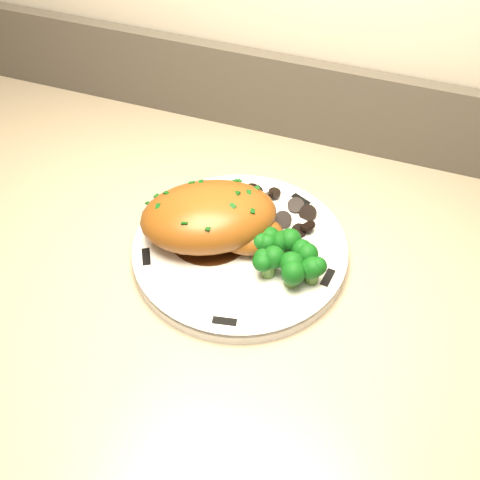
% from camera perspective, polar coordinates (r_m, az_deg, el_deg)
% --- Properties ---
extents(plate, '(0.31, 0.31, 0.02)m').
position_cam_1_polar(plate, '(0.71, -0.00, -1.02)').
color(plate, white).
rests_on(plate, counter).
extents(rim_accent_0, '(0.03, 0.02, 0.00)m').
position_cam_1_polar(rim_accent_0, '(0.76, 5.80, 3.80)').
color(rim_accent_0, black).
rests_on(rim_accent_0, plate).
extents(rim_accent_1, '(0.02, 0.03, 0.00)m').
position_cam_1_polar(rim_accent_1, '(0.77, -3.76, 4.78)').
color(rim_accent_1, black).
rests_on(rim_accent_1, plate).
extents(rim_accent_2, '(0.02, 0.03, 0.00)m').
position_cam_1_polar(rim_accent_2, '(0.70, -8.89, -1.60)').
color(rim_accent_2, black).
rests_on(rim_accent_2, plate).
extents(rim_accent_3, '(0.03, 0.01, 0.00)m').
position_cam_1_polar(rim_accent_3, '(0.63, -1.48, -7.73)').
color(rim_accent_3, black).
rests_on(rim_accent_3, plate).
extents(rim_accent_4, '(0.01, 0.03, 0.00)m').
position_cam_1_polar(rim_accent_4, '(0.68, 8.32, -3.56)').
color(rim_accent_4, black).
rests_on(rim_accent_4, plate).
extents(gravy_pool, '(0.10, 0.10, 0.00)m').
position_cam_1_polar(gravy_pool, '(0.71, -2.88, 0.49)').
color(gravy_pool, '#391B0A').
rests_on(gravy_pool, plate).
extents(chicken_breast, '(0.19, 0.17, 0.06)m').
position_cam_1_polar(chicken_breast, '(0.69, -2.50, 2.04)').
color(chicken_breast, brown).
rests_on(chicken_breast, plate).
extents(mushroom_pile, '(0.09, 0.07, 0.02)m').
position_cam_1_polar(mushroom_pile, '(0.73, 3.53, 2.40)').
color(mushroom_pile, black).
rests_on(mushroom_pile, plate).
extents(broccoli_florets, '(0.08, 0.06, 0.04)m').
position_cam_1_polar(broccoli_florets, '(0.66, 4.65, -1.64)').
color(broccoli_florets, '#578136').
rests_on(broccoli_florets, plate).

